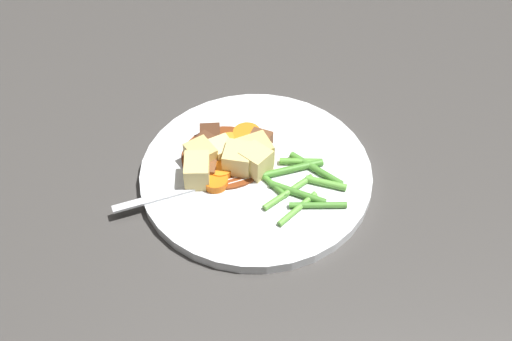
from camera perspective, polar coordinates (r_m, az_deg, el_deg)
The scene contains 28 objects.
ground_plane at distance 0.84m, azimuth -0.00°, elevation -0.65°, with size 3.00×3.00×0.00m, color #423F3D.
dinner_plate at distance 0.84m, azimuth -0.00°, elevation -0.33°, with size 0.29×0.29×0.01m, color white.
stew_sauce at distance 0.85m, azimuth -2.65°, elevation 1.17°, with size 0.11×0.11×0.00m, color brown.
carrot_slice_0 at distance 0.83m, azimuth -3.02°, elevation 0.04°, with size 0.03×0.03×0.01m, color orange.
carrot_slice_1 at distance 0.86m, azimuth -0.74°, elevation 2.33°, with size 0.04×0.04×0.01m, color orange.
carrot_slice_2 at distance 0.81m, azimuth -3.45°, elevation -0.93°, with size 0.03×0.03×0.01m, color orange.
carrot_slice_3 at distance 0.87m, azimuth -0.78°, elevation 3.04°, with size 0.04×0.04×0.01m, color orange.
carrot_slice_4 at distance 0.86m, azimuth -2.15°, elevation 2.28°, with size 0.03×0.03×0.01m, color orange.
potato_chunk_0 at distance 0.82m, azimuth -1.51°, elevation 0.97°, with size 0.04×0.03×0.03m, color #E5CC7A.
potato_chunk_1 at distance 0.83m, azimuth -4.69°, elevation 1.28°, with size 0.03×0.03×0.03m, color #DBBC6B.
potato_chunk_2 at distance 0.82m, azimuth -0.32°, elevation 0.84°, with size 0.03×0.03×0.03m, color #E5CC7A.
potato_chunk_3 at distance 0.84m, azimuth -2.77°, elevation 1.87°, with size 0.03×0.03×0.02m, color #EAD68C.
potato_chunk_4 at distance 0.83m, azimuth -0.14°, elevation 1.55°, with size 0.03×0.04×0.03m, color #DBBC6B.
potato_chunk_5 at distance 0.81m, azimuth -4.99°, elevation -0.01°, with size 0.03×0.04×0.03m, color #E5CC7A.
meat_chunk_0 at distance 0.82m, azimuth -4.08°, elevation 0.08°, with size 0.02×0.02×0.02m, color brown.
meat_chunk_1 at distance 0.85m, azimuth -4.51°, elevation 2.10°, with size 0.02×0.02×0.02m, color #56331E.
meat_chunk_2 at distance 0.85m, azimuth 0.35°, elevation 2.53°, with size 0.02×0.03×0.02m, color brown.
meat_chunk_3 at distance 0.86m, azimuth -3.89°, elevation 2.99°, with size 0.02×0.03×0.02m, color #4C2B19.
green_bean_0 at distance 0.79m, azimuth 5.26°, elevation -2.93°, with size 0.01×0.01×0.07m, color #4C8E33.
green_bean_1 at distance 0.79m, azimuth 3.53°, elevation -3.24°, with size 0.01×0.01×0.06m, color #66AD42.
green_bean_2 at distance 0.83m, azimuth 3.13°, elevation 0.15°, with size 0.01×0.01×0.08m, color #4C8E33.
green_bean_3 at distance 0.84m, azimuth 3.80°, elevation 0.77°, with size 0.01×0.01×0.05m, color #599E38.
green_bean_4 at distance 0.82m, azimuth 0.72°, elevation -0.54°, with size 0.01×0.01×0.08m, color #4C8E33.
green_bean_5 at distance 0.82m, azimuth 5.93°, elevation -1.06°, with size 0.01×0.01×0.05m, color #66AD42.
green_bean_6 at distance 0.80m, azimuth 2.76°, elevation -1.83°, with size 0.01×0.01×0.08m, color #66AD42.
green_bean_7 at distance 0.80m, azimuth 3.53°, elevation -1.90°, with size 0.01×0.01×0.07m, color #4C8E33.
green_bean_8 at distance 0.83m, azimuth 5.08°, elevation 0.12°, with size 0.01×0.01×0.08m, color #4C8E33.
fork at distance 0.81m, azimuth -5.65°, elevation -1.55°, with size 0.13×0.14×0.00m.
Camera 1 is at (-0.27, 0.49, 0.63)m, focal length 47.38 mm.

